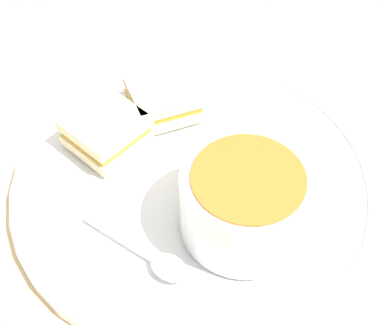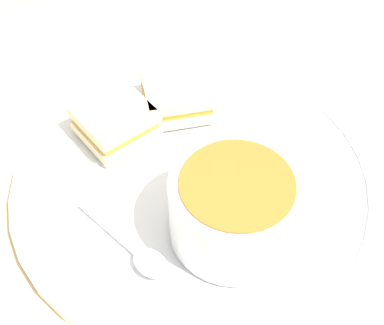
{
  "view_description": "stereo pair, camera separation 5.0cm",
  "coord_description": "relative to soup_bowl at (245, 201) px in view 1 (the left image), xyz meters",
  "views": [
    {
      "loc": [
        -0.29,
        -0.15,
        0.42
      ],
      "look_at": [
        0.0,
        0.0,
        0.04
      ],
      "focal_mm": 50.0,
      "sensor_mm": 36.0,
      "label": 1
    },
    {
      "loc": [
        -0.26,
        -0.19,
        0.42
      ],
      "look_at": [
        0.0,
        0.0,
        0.04
      ],
      "focal_mm": 50.0,
      "sensor_mm": 36.0,
      "label": 2
    }
  ],
  "objects": [
    {
      "name": "spoon",
      "position": [
        -0.07,
        0.04,
        -0.03
      ],
      "size": [
        0.03,
        0.11,
        0.01
      ],
      "rotation": [
        0.0,
        0.0,
        4.59
      ],
      "color": "silver",
      "rests_on": "plate"
    },
    {
      "name": "ground_plane",
      "position": [
        0.03,
        0.07,
        -0.05
      ],
      "size": [
        2.4,
        2.4,
        0.0
      ],
      "primitive_type": "plane",
      "color": "#D1B27F"
    },
    {
      "name": "sandwich_half_far",
      "position": [
        0.03,
        0.16,
        -0.02
      ],
      "size": [
        0.08,
        0.08,
        0.03
      ],
      "rotation": [
        0.0,
        0.0,
        1.31
      ],
      "color": "beige",
      "rests_on": "plate"
    },
    {
      "name": "soup_bowl",
      "position": [
        0.0,
        0.0,
        0.0
      ],
      "size": [
        0.11,
        0.11,
        0.07
      ],
      "color": "white",
      "rests_on": "plate"
    },
    {
      "name": "sandwich_half_near",
      "position": [
        0.1,
        0.13,
        -0.02
      ],
      "size": [
        0.1,
        0.1,
        0.03
      ],
      "rotation": [
        0.0,
        0.0,
        0.84
      ],
      "color": "beige",
      "rests_on": "plate"
    },
    {
      "name": "plate",
      "position": [
        0.03,
        0.07,
        -0.04
      ],
      "size": [
        0.35,
        0.35,
        0.02
      ],
      "color": "white",
      "rests_on": "ground_plane"
    }
  ]
}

